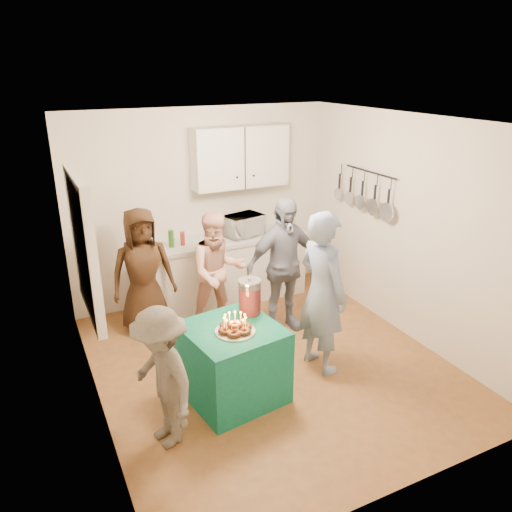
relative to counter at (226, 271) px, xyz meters
name	(u,v)px	position (x,y,z in m)	size (l,w,h in m)	color
floor	(270,363)	(-0.20, -1.70, -0.43)	(4.00, 4.00, 0.00)	brown
ceiling	(273,121)	(-0.20, -1.70, 2.17)	(4.00, 4.00, 0.00)	white
back_wall	(202,206)	(-0.20, 0.30, 0.87)	(3.60, 3.60, 0.00)	silver
left_wall	(87,285)	(-2.00, -1.70, 0.87)	(4.00, 4.00, 0.00)	silver
right_wall	(409,229)	(1.60, -1.70, 0.87)	(4.00, 4.00, 0.00)	silver
window_night	(82,247)	(-1.97, -1.40, 1.12)	(0.04, 1.00, 1.20)	black
counter	(226,271)	(0.00, 0.00, 0.00)	(2.20, 0.58, 0.86)	white
countertop	(225,240)	(0.00, 0.00, 0.46)	(2.24, 0.62, 0.05)	beige
upper_cabinet	(240,157)	(0.30, 0.15, 1.52)	(1.30, 0.30, 0.80)	white
pot_rack	(367,192)	(1.52, -1.00, 1.17)	(0.12, 1.00, 0.60)	black
microwave	(243,225)	(0.27, 0.00, 0.62)	(0.51, 0.35, 0.28)	white
party_table	(233,362)	(-0.79, -2.04, -0.05)	(0.85, 0.85, 0.76)	#0F654A
donut_cake	(235,323)	(-0.80, -2.13, 0.42)	(0.38, 0.38, 0.18)	#381C0C
punch_jar	(250,298)	(-0.51, -1.84, 0.50)	(0.22, 0.22, 0.34)	#B50E1A
man_birthday	(322,293)	(0.26, -1.97, 0.45)	(0.64, 0.42, 1.76)	#8096BA
woman_back_left	(143,271)	(-1.22, -0.35, 0.35)	(0.76, 0.50, 1.56)	#563218
woman_back_center	(218,272)	(-0.39, -0.69, 0.32)	(0.73, 0.56, 1.49)	#E08675
woman_back_right	(283,266)	(0.31, -1.04, 0.41)	(0.98, 0.41, 1.67)	black
child_near_left	(162,378)	(-1.57, -2.37, 0.21)	(0.83, 0.48, 1.28)	#504840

